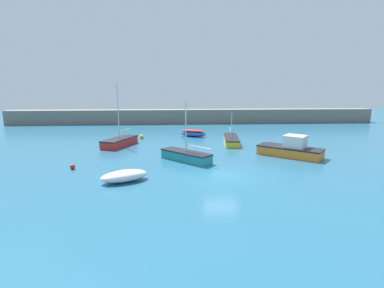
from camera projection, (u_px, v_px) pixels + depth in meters
ground_plane at (221, 177)px, 21.86m from camera, size 120.00×120.00×0.20m
harbor_breakwater at (193, 116)px, 51.29m from camera, size 61.77×2.46×2.34m
sailboat_tall_mast at (120, 142)px, 32.19m from camera, size 3.50×5.11×6.72m
sailboat_short_mast at (231, 140)px, 33.62m from camera, size 2.18×6.24×3.55m
sailboat_twin_hulled at (186, 156)px, 25.86m from camera, size 4.45×4.52×5.12m
cabin_cruiser_white at (291, 149)px, 27.46m from camera, size 5.77×5.30×1.99m
rowboat_with_red_cover at (193, 133)px, 38.05m from camera, size 3.55×2.57×0.88m
rowboat_blue_near at (124, 176)px, 20.37m from camera, size 3.53×2.74×0.77m
mooring_buoy_red at (73, 167)px, 23.37m from camera, size 0.39×0.39×0.39m
mooring_buoy_yellow at (142, 137)px, 36.63m from camera, size 0.50×0.50×0.50m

